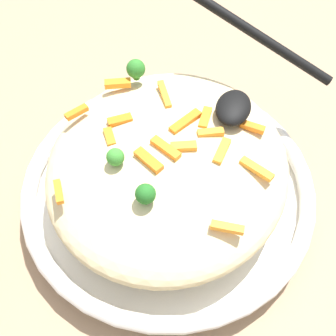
% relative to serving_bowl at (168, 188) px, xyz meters
% --- Properties ---
extents(ground_plane, '(2.40, 2.40, 0.00)m').
position_rel_serving_bowl_xyz_m(ground_plane, '(0.00, 0.00, -0.02)').
color(ground_plane, '#9E7F60').
extents(serving_bowl, '(0.36, 0.36, 0.04)m').
position_rel_serving_bowl_xyz_m(serving_bowl, '(0.00, 0.00, 0.00)').
color(serving_bowl, white).
rests_on(serving_bowl, ground_plane).
extents(pasta_mound, '(0.30, 0.28, 0.08)m').
position_rel_serving_bowl_xyz_m(pasta_mound, '(0.00, 0.00, 0.05)').
color(pasta_mound, beige).
rests_on(pasta_mound, serving_bowl).
extents(carrot_piece_0, '(0.04, 0.01, 0.01)m').
position_rel_serving_bowl_xyz_m(carrot_piece_0, '(0.01, -0.06, 0.09)').
color(carrot_piece_0, orange).
rests_on(carrot_piece_0, pasta_mound).
extents(carrot_piece_1, '(0.04, 0.03, 0.01)m').
position_rel_serving_bowl_xyz_m(carrot_piece_1, '(0.07, 0.03, 0.09)').
color(carrot_piece_1, orange).
rests_on(carrot_piece_1, pasta_mound).
extents(carrot_piece_2, '(0.03, 0.02, 0.01)m').
position_rel_serving_bowl_xyz_m(carrot_piece_2, '(-0.09, 0.09, 0.08)').
color(carrot_piece_2, orange).
rests_on(carrot_piece_2, pasta_mound).
extents(carrot_piece_3, '(0.02, 0.03, 0.01)m').
position_rel_serving_bowl_xyz_m(carrot_piece_3, '(0.03, -0.04, 0.09)').
color(carrot_piece_3, orange).
rests_on(carrot_piece_3, pasta_mound).
extents(carrot_piece_4, '(0.03, 0.03, 0.01)m').
position_rel_serving_bowl_xyz_m(carrot_piece_4, '(0.02, 0.06, 0.09)').
color(carrot_piece_4, orange).
rests_on(carrot_piece_4, pasta_mound).
extents(carrot_piece_5, '(0.02, 0.03, 0.01)m').
position_rel_serving_bowl_xyz_m(carrot_piece_5, '(0.08, 0.09, 0.09)').
color(carrot_piece_5, orange).
rests_on(carrot_piece_5, pasta_mound).
extents(carrot_piece_6, '(0.02, 0.04, 0.01)m').
position_rel_serving_bowl_xyz_m(carrot_piece_6, '(-0.01, 0.00, 0.09)').
color(carrot_piece_6, orange).
rests_on(carrot_piece_6, pasta_mound).
extents(carrot_piece_7, '(0.02, 0.04, 0.01)m').
position_rel_serving_bowl_xyz_m(carrot_piece_7, '(-0.00, -0.10, 0.08)').
color(carrot_piece_7, orange).
rests_on(carrot_piece_7, pasta_mound).
extents(carrot_piece_8, '(0.04, 0.03, 0.01)m').
position_rel_serving_bowl_xyz_m(carrot_piece_8, '(0.04, -0.01, 0.09)').
color(carrot_piece_8, orange).
rests_on(carrot_piece_8, pasta_mound).
extents(carrot_piece_9, '(0.03, 0.02, 0.01)m').
position_rel_serving_bowl_xyz_m(carrot_piece_9, '(-0.01, 0.07, 0.08)').
color(carrot_piece_9, orange).
rests_on(carrot_piece_9, pasta_mound).
extents(carrot_piece_10, '(0.02, 0.03, 0.01)m').
position_rel_serving_bowl_xyz_m(carrot_piece_10, '(0.00, -0.02, 0.09)').
color(carrot_piece_10, orange).
rests_on(carrot_piece_10, pasta_mound).
extents(carrot_piece_11, '(0.03, 0.01, 0.01)m').
position_rel_serving_bowl_xyz_m(carrot_piece_11, '(0.05, -0.03, 0.09)').
color(carrot_piece_11, orange).
rests_on(carrot_piece_11, pasta_mound).
extents(carrot_piece_12, '(0.03, 0.04, 0.01)m').
position_rel_serving_bowl_xyz_m(carrot_piece_12, '(-0.03, 0.01, 0.09)').
color(carrot_piece_12, orange).
rests_on(carrot_piece_12, pasta_mound).
extents(carrot_piece_13, '(0.03, 0.02, 0.01)m').
position_rel_serving_bowl_xyz_m(carrot_piece_13, '(0.02, 0.12, 0.08)').
color(carrot_piece_13, orange).
rests_on(carrot_piece_13, pasta_mound).
extents(carrot_piece_14, '(0.01, 0.03, 0.01)m').
position_rel_serving_bowl_xyz_m(carrot_piece_14, '(0.06, -0.08, 0.08)').
color(carrot_piece_14, orange).
rests_on(carrot_piece_14, pasta_mound).
extents(carrot_piece_15, '(0.01, 0.03, 0.01)m').
position_rel_serving_bowl_xyz_m(carrot_piece_15, '(-0.08, -0.08, 0.08)').
color(carrot_piece_15, orange).
rests_on(carrot_piece_15, pasta_mound).
extents(broccoli_floret_0, '(0.02, 0.02, 0.03)m').
position_rel_serving_bowl_xyz_m(broccoli_floret_0, '(0.10, 0.07, 0.10)').
color(broccoli_floret_0, '#296820').
rests_on(broccoli_floret_0, pasta_mound).
extents(broccoli_floret_1, '(0.02, 0.02, 0.03)m').
position_rel_serving_bowl_xyz_m(broccoli_floret_1, '(-0.07, 0.00, 0.10)').
color(broccoli_floret_1, '#205B1C').
rests_on(broccoli_floret_1, pasta_mound).
extents(broccoli_floret_2, '(0.02, 0.02, 0.02)m').
position_rel_serving_bowl_xyz_m(broccoli_floret_2, '(-0.04, 0.05, 0.10)').
color(broccoli_floret_2, '#377928').
rests_on(broccoli_floret_2, pasta_mound).
extents(serving_spoon, '(0.14, 0.18, 0.08)m').
position_rel_serving_bowl_xyz_m(serving_spoon, '(0.10, -0.06, 0.11)').
color(serving_spoon, black).
rests_on(serving_spoon, pasta_mound).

